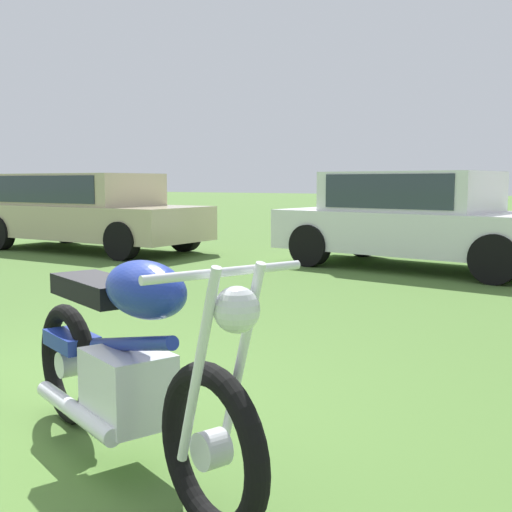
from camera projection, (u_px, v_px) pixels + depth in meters
motorcycle_blue at (127, 364)px, 2.84m from camera, size 1.94×0.94×1.02m
car_beige at (83, 206)px, 12.08m from camera, size 4.59×1.94×1.43m
car_white at (416, 215)px, 9.56m from camera, size 4.33×2.19×1.43m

